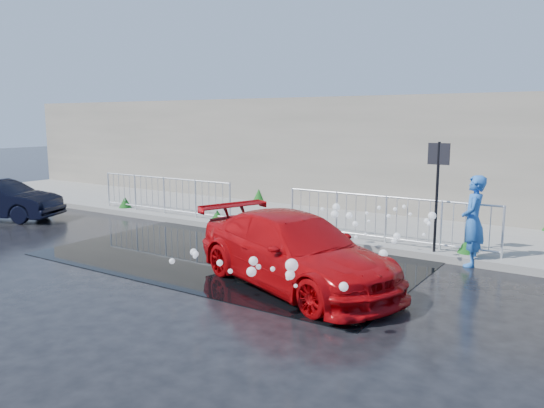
{
  "coord_description": "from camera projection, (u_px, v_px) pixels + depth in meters",
  "views": [
    {
      "loc": [
        7.37,
        -8.01,
        2.98
      ],
      "look_at": [
        0.64,
        2.19,
        1.0
      ],
      "focal_mm": 35.0,
      "sensor_mm": 36.0,
      "label": 1
    }
  ],
  "objects": [
    {
      "name": "ground",
      "position": [
        189.0,
        262.0,
        11.08
      ],
      "size": [
        90.0,
        90.0,
        0.0
      ],
      "primitive_type": "plane",
      "color": "black",
      "rests_on": "ground"
    },
    {
      "name": "pavement",
      "position": [
        307.0,
        221.0,
        15.19
      ],
      "size": [
        30.0,
        4.0,
        0.15
      ],
      "primitive_type": "cube",
      "color": "slate",
      "rests_on": "ground"
    },
    {
      "name": "curb",
      "position": [
        268.0,
        233.0,
        13.54
      ],
      "size": [
        30.0,
        0.25,
        0.16
      ],
      "primitive_type": "cube",
      "color": "slate",
      "rests_on": "ground"
    },
    {
      "name": "retaining_wall",
      "position": [
        342.0,
        153.0,
        16.71
      ],
      "size": [
        30.0,
        0.6,
        3.5
      ],
      "primitive_type": "cube",
      "color": "slate",
      "rests_on": "pavement"
    },
    {
      "name": "puddle",
      "position": [
        237.0,
        255.0,
        11.63
      ],
      "size": [
        8.0,
        5.0,
        0.01
      ],
      "primitive_type": "cube",
      "color": "black",
      "rests_on": "ground"
    },
    {
      "name": "sign_post",
      "position": [
        438.0,
        179.0,
        11.08
      ],
      "size": [
        0.45,
        0.06,
        2.5
      ],
      "color": "black",
      "rests_on": "ground"
    },
    {
      "name": "railing_left",
      "position": [
        164.0,
        194.0,
        15.9
      ],
      "size": [
        5.05,
        0.05,
        1.1
      ],
      "color": "silver",
      "rests_on": "pavement"
    },
    {
      "name": "railing_right",
      "position": [
        386.0,
        218.0,
        12.1
      ],
      "size": [
        5.05,
        0.05,
        1.1
      ],
      "color": "silver",
      "rests_on": "pavement"
    },
    {
      "name": "weeds",
      "position": [
        291.0,
        213.0,
        14.87
      ],
      "size": [
        12.17,
        3.93,
        0.44
      ],
      "color": "#124515",
      "rests_on": "pavement"
    },
    {
      "name": "water_spray",
      "position": [
        317.0,
        237.0,
        10.35
      ],
      "size": [
        3.63,
        5.56,
        1.04
      ],
      "color": "white",
      "rests_on": "ground"
    },
    {
      "name": "red_car",
      "position": [
        295.0,
        251.0,
        9.44
      ],
      "size": [
        4.78,
        3.23,
        1.29
      ],
      "primitive_type": "imported",
      "rotation": [
        0.0,
        0.0,
        1.22
      ],
      "color": "#A9060A",
      "rests_on": "ground"
    },
    {
      "name": "dark_car",
      "position": [
        0.0,
        200.0,
        15.7
      ],
      "size": [
        3.77,
        2.57,
        1.18
      ],
      "primitive_type": "imported",
      "rotation": [
        0.0,
        0.0,
        1.98
      ],
      "color": "black",
      "rests_on": "ground"
    },
    {
      "name": "person",
      "position": [
        473.0,
        221.0,
        10.7
      ],
      "size": [
        0.54,
        0.74,
        1.86
      ],
      "primitive_type": "imported",
      "rotation": [
        0.0,
        0.0,
        -1.42
      ],
      "color": "blue",
      "rests_on": "ground"
    }
  ]
}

